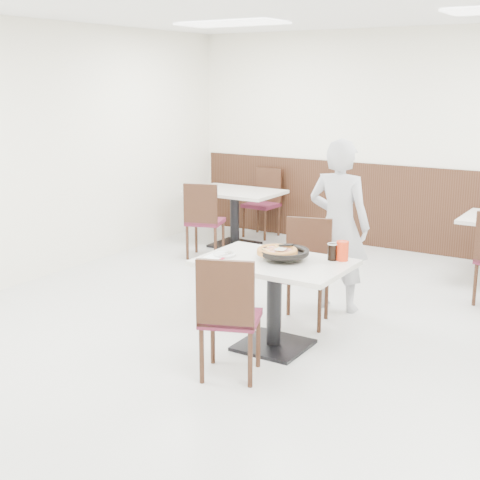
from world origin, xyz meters
The scene contains 21 objects.
floor centered at (0.00, 0.00, 0.00)m, with size 7.00×7.00×0.00m, color #B4B4AF.
wall_back centered at (0.00, 3.50, 1.40)m, with size 6.00×0.04×2.80m, color white.
wall_left centered at (-3.00, 0.00, 1.40)m, with size 0.04×7.00×2.80m, color white.
wainscot_back centered at (0.00, 3.48, 0.55)m, with size 5.90×0.03×1.10m, color black.
fluo_panel_c centered at (-1.50, 1.80, 2.78)m, with size 1.20×0.60×0.02m, color white.
main_table centered at (0.21, -0.23, 0.38)m, with size 1.20×0.80×0.75m, color beige, non-canonical shape.
chair_near centered at (0.19, -0.87, 0.47)m, with size 0.42×0.42×0.95m, color black, non-canonical shape.
chair_far centered at (0.17, 0.40, 0.47)m, with size 0.42×0.42×0.95m, color black, non-canonical shape.
trivet centered at (0.21, -0.16, 0.77)m, with size 0.12×0.12×0.04m, color black.
pizza_pan centered at (0.27, -0.18, 0.79)m, with size 0.35×0.35×0.01m, color black.
pizza centered at (0.21, -0.20, 0.81)m, with size 0.33×0.33×0.02m, color #BE8243.
pizza_server centered at (0.25, -0.20, 0.84)m, with size 0.08×0.11×0.00m, color silver.
napkin centered at (-0.25, -0.39, 0.75)m, with size 0.17×0.17×0.00m, color white.
side_plate centered at (-0.22, -0.32, 0.76)m, with size 0.19×0.19×0.01m, color white.
fork centered at (-0.19, -0.35, 0.77)m, with size 0.01×0.15×0.00m, color silver.
cola_glass centered at (0.60, 0.03, 0.81)m, with size 0.08×0.08×0.13m, color black.
red_cup centered at (0.67, 0.06, 0.83)m, with size 0.10×0.10×0.16m, color red.
diner_person centered at (0.25, 0.94, 0.82)m, with size 0.60×0.39×1.65m, color #A8A8AD.
bg_table_left centered at (-1.93, 2.52, 0.38)m, with size 1.20×0.80×0.75m, color beige, non-canonical shape.
bg_chair_left_near centered at (-1.93, 1.85, 0.47)m, with size 0.42×0.42×0.95m, color black, non-canonical shape.
bg_chair_left_far centered at (-1.90, 3.17, 0.47)m, with size 0.42×0.42×0.95m, color black, non-canonical shape.
Camera 1 is at (2.73, -4.80, 2.19)m, focal length 50.00 mm.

